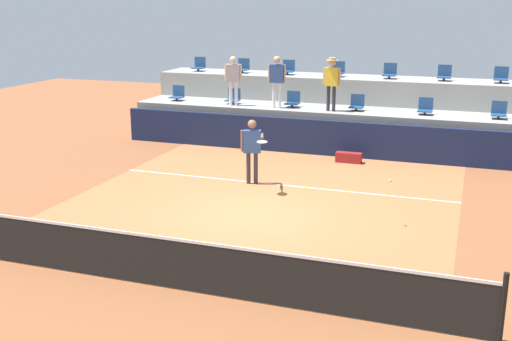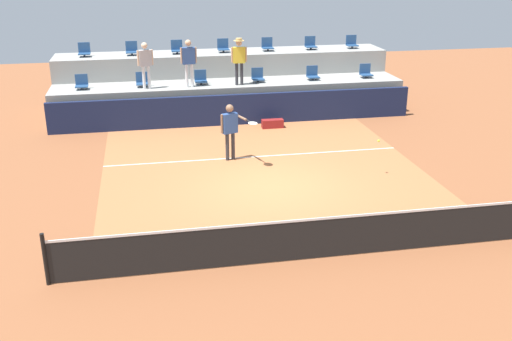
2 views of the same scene
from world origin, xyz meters
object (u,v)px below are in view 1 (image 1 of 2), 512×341
object	(u,v)px
stadium_chair_lower_left	(233,97)
stadium_chair_lower_right	(425,107)
stadium_chair_upper_left	(243,67)
stadium_chair_upper_mid_right	(390,72)
stadium_chair_lower_far_left	(178,94)
stadium_chair_upper_mid_left	(288,68)
stadium_chair_upper_center	(338,70)
stadium_chair_upper_right	(444,74)
spectator_in_grey	(233,76)
equipment_bag	(349,158)
stadium_chair_upper_far_right	(501,76)
spectator_with_hat	(332,79)
tennis_ball	(390,181)
stadium_chair_upper_far_left	(199,65)
stadium_chair_lower_mid_left	(293,100)
spectator_in_white	(277,77)
stadium_chair_lower_far_right	(499,111)
tennis_player	(252,145)
stadium_chair_lower_mid_right	(357,104)

from	to	relation	value
stadium_chair_lower_left	stadium_chair_lower_right	distance (m)	6.39
stadium_chair_upper_left	stadium_chair_upper_mid_right	distance (m)	5.32
stadium_chair_lower_far_left	stadium_chair_upper_mid_left	distance (m)	4.05
stadium_chair_lower_right	stadium_chair_upper_center	distance (m)	3.74
stadium_chair_upper_right	stadium_chair_upper_mid_left	bearing A→B (deg)	180.00
spectator_in_grey	equipment_bag	distance (m)	4.98
stadium_chair_upper_center	stadium_chair_upper_far_right	world-z (taller)	same
stadium_chair_lower_right	stadium_chair_upper_left	size ratio (longest dim) A/B	1.00
stadium_chair_upper_mid_left	spectator_with_hat	size ratio (longest dim) A/B	0.31
stadium_chair_upper_mid_right	stadium_chair_upper_far_right	size ratio (longest dim) A/B	1.00
stadium_chair_upper_mid_right	tennis_ball	size ratio (longest dim) A/B	7.65
stadium_chair_upper_far_left	spectator_in_grey	distance (m)	3.13
stadium_chair_upper_right	equipment_bag	world-z (taller)	stadium_chair_upper_right
stadium_chair_lower_left	stadium_chair_lower_mid_left	world-z (taller)	same
tennis_ball	equipment_bag	distance (m)	5.47
stadium_chair_lower_right	spectator_with_hat	xyz separation A→B (m)	(-2.89, -0.38, 0.82)
stadium_chair_lower_far_left	spectator_in_grey	xyz separation A→B (m)	(2.27, -0.38, 0.77)
spectator_in_grey	equipment_bag	xyz separation A→B (m)	(4.26, -1.51, -2.08)
stadium_chair_lower_right	stadium_chair_upper_left	distance (m)	7.00
stadium_chair_upper_left	stadium_chair_lower_left	bearing A→B (deg)	-79.89
stadium_chair_lower_right	spectator_in_white	bearing A→B (deg)	-175.34
stadium_chair_upper_mid_left	spectator_with_hat	distance (m)	3.02
stadium_chair_upper_right	stadium_chair_upper_far_left	bearing A→B (deg)	180.00
spectator_in_white	equipment_bag	bearing A→B (deg)	-28.89
stadium_chair_lower_left	equipment_bag	distance (m)	4.98
stadium_chair_lower_far_right	stadium_chair_lower_left	bearing A→B (deg)	180.00
stadium_chair_upper_left	tennis_ball	size ratio (longest dim) A/B	7.65
tennis_player	equipment_bag	distance (m)	3.74
stadium_chair_upper_center	stadium_chair_lower_mid_right	bearing A→B (deg)	-60.14
stadium_chair_lower_left	stadium_chair_lower_mid_right	size ratio (longest dim) A/B	1.00
stadium_chair_upper_right	stadium_chair_upper_left	bearing A→B (deg)	180.00
spectator_in_white	tennis_ball	bearing A→B (deg)	-55.05
stadium_chair_lower_mid_left	stadium_chair_upper_mid_left	world-z (taller)	stadium_chair_upper_mid_left
stadium_chair_lower_far_left	stadium_chair_lower_far_right	world-z (taller)	same
stadium_chair_upper_center	tennis_ball	world-z (taller)	stadium_chair_upper_center
stadium_chair_lower_far_right	equipment_bag	xyz separation A→B (m)	(-4.10, -1.90, -1.31)
stadium_chair_upper_mid_left	tennis_player	xyz separation A→B (m)	(1.07, -6.76, -1.27)
stadium_chair_lower_right	spectator_in_white	size ratio (longest dim) A/B	0.31
stadium_chair_lower_left	spectator_with_hat	world-z (taller)	spectator_with_hat
stadium_chair_upper_right	tennis_ball	bearing A→B (deg)	-93.30
tennis_player	spectator_in_white	xyz separation A→B (m)	(-0.80, 4.58, 1.23)
stadium_chair_lower_far_right	tennis_player	world-z (taller)	stadium_chair_lower_far_right
stadium_chair_lower_left	stadium_chair_lower_mid_left	xyz separation A→B (m)	(2.12, 0.00, 0.00)
stadium_chair_lower_far_left	stadium_chair_lower_right	xyz separation A→B (m)	(8.50, 0.00, 0.00)
stadium_chair_lower_far_left	tennis_player	world-z (taller)	stadium_chair_lower_far_left
stadium_chair_upper_center	spectator_in_white	xyz separation A→B (m)	(-1.54, -2.18, -0.05)
stadium_chair_lower_mid_right	stadium_chair_upper_left	distance (m)	4.99
stadium_chair_lower_far_left	tennis_ball	bearing A→B (deg)	-39.68
spectator_in_grey	spectator_with_hat	distance (m)	3.34
stadium_chair_upper_mid_left	spectator_in_white	bearing A→B (deg)	-82.92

